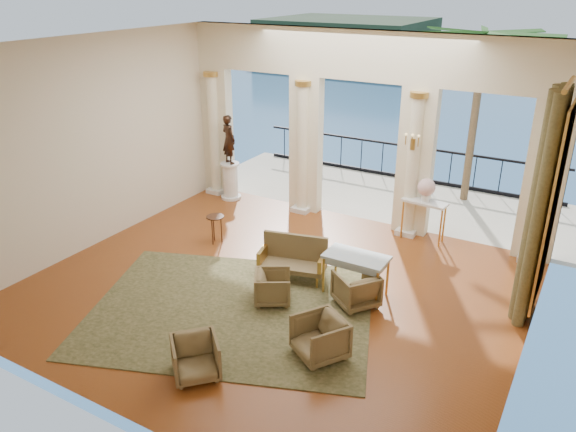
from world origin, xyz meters
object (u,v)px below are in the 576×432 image
Objects in this scene: armchair_c at (356,287)px; game_table at (356,260)px; console_table at (424,208)px; armchair_b at (320,336)px; armchair_d at (273,286)px; pedestal at (231,181)px; settee at (293,258)px; side_table at (215,220)px; statue at (229,139)px; armchair_a at (195,356)px.

armchair_c is 0.53m from game_table.
armchair_b is at bearing -84.44° from console_table.
armchair_b is 1.69m from armchair_c.
armchair_d is 5.43m from pedestal.
armchair_c is at bearing -94.75° from armchair_d.
armchair_d is at bearing 178.32° from armchair_b.
settee is 2.18× the size of side_table.
statue is (0.00, -0.00, 1.16)m from pedestal.
armchair_c is 0.73× the size of pedestal.
pedestal is at bearing -173.12° from console_table.
armchair_b reaches higher than armchair_d.
pedestal is 0.97× the size of console_table.
armchair_c is 0.70× the size of console_table.
game_table is (-0.29, 2.03, 0.35)m from armchair_b.
armchair_a is 1.05× the size of armchair_d.
game_table is 0.91× the size of statue.
game_table is 1.83× the size of side_table.
side_table is at bearing 172.49° from game_table.
armchair_d is 0.47× the size of settee.
armchair_a is 0.67× the size of console_table.
settee is 2.35m from side_table.
statue is 2.98m from side_table.
console_table is (0.18, 3.32, 0.42)m from armchair_c.
pedestal is (-3.74, 3.93, 0.15)m from armchair_d.
armchair_c is 0.56× the size of statue.
armchair_d is (-1.37, -0.67, -0.03)m from armchair_c.
console_table reaches higher than game_table.
console_table reaches higher than armchair_c.
settee is at bearing -23.22° from armchair_d.
pedestal is at bearing 74.84° from armchair_a.
armchair_b is at bearing -32.85° from side_table.
statue reaches higher than settee.
statue is at bearing -45.00° from pedestal.
armchair_c reaches higher than side_table.
statue is at bearing 12.81° from armchair_d.
statue reaches higher than console_table.
settee is at bearing -179.10° from game_table.
side_table is (-2.29, 0.51, 0.12)m from settee.
side_table is (-2.42, 1.50, 0.22)m from armchair_d.
pedestal reaches higher than settee.
console_table reaches higher than side_table.
console_table is (1.55, 3.98, 0.45)m from armchair_d.
statue is 2.00× the size of side_table.
statue is (-3.74, 3.93, 1.31)m from armchair_d.
armchair_b is at bearing -81.75° from game_table.
settee is at bearing 47.35° from armchair_a.
pedestal is 1.54× the size of side_table.
side_table is at bearing -65.38° from armchair_c.
statue is at bearing 74.84° from armchair_a.
statue reaches higher than armchair_a.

